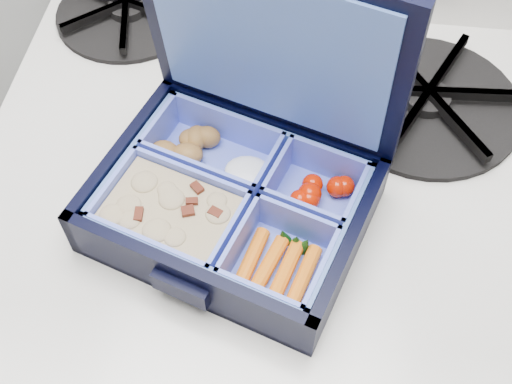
% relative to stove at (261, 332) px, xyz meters
% --- Properties ---
extents(stove, '(0.54, 0.54, 0.80)m').
position_rel_stove_xyz_m(stove, '(0.00, 0.00, 0.00)').
color(stove, silver).
rests_on(stove, floor).
extents(bento_box, '(0.26, 0.23, 0.05)m').
position_rel_stove_xyz_m(bento_box, '(-0.02, -0.07, 0.43)').
color(bento_box, black).
rests_on(bento_box, stove).
extents(burner_grate, '(0.20, 0.20, 0.03)m').
position_rel_stove_xyz_m(burner_grate, '(0.15, 0.09, 0.42)').
color(burner_grate, black).
rests_on(burner_grate, stove).
extents(burner_grate_rear, '(0.20, 0.20, 0.02)m').
position_rel_stove_xyz_m(burner_grate_rear, '(-0.17, 0.19, 0.41)').
color(burner_grate_rear, black).
rests_on(burner_grate_rear, stove).
extents(fork, '(0.11, 0.15, 0.01)m').
position_rel_stove_xyz_m(fork, '(0.05, 0.06, 0.40)').
color(fork, '#A0A2BB').
rests_on(fork, stove).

